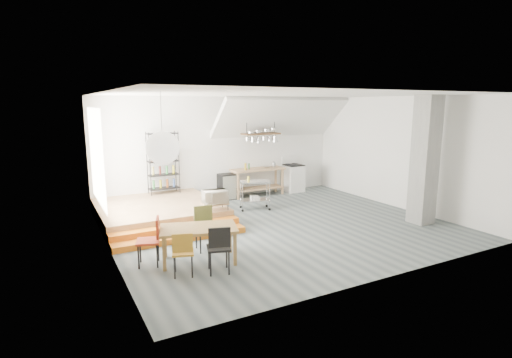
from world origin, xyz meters
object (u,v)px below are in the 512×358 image
stove (293,178)px  mini_fridge (227,187)px  dining_table (199,231)px  rolling_cart (255,191)px

stove → mini_fridge: bearing=179.0°
dining_table → rolling_cart: rolling_cart is taller
rolling_cart → mini_fridge: rolling_cart is taller
rolling_cart → mini_fridge: bearing=115.1°
stove → dining_table: bearing=-139.0°
dining_table → rolling_cart: (2.75, 2.89, -0.07)m
dining_table → mini_fridge: mini_fridge is taller
dining_table → rolling_cart: 3.99m
stove → dining_table: 6.71m
rolling_cart → stove: bearing=51.5°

